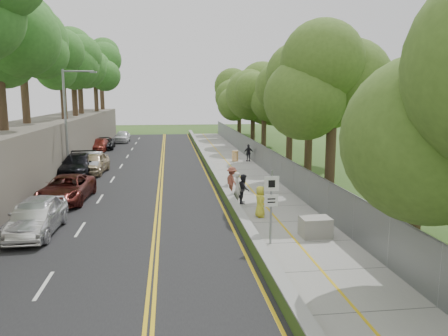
# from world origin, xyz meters

# --- Properties ---
(ground) EXTENTS (140.00, 140.00, 0.00)m
(ground) POSITION_xyz_m (0.00, 0.00, 0.00)
(ground) COLOR #33511E
(ground) RESTS_ON ground
(road) EXTENTS (11.20, 66.00, 0.04)m
(road) POSITION_xyz_m (-5.40, 15.00, 0.02)
(road) COLOR black
(road) RESTS_ON ground
(sidewalk) EXTENTS (4.20, 66.00, 0.05)m
(sidewalk) POSITION_xyz_m (2.55, 15.00, 0.03)
(sidewalk) COLOR gray
(sidewalk) RESTS_ON ground
(jersey_barrier) EXTENTS (0.42, 66.00, 0.60)m
(jersey_barrier) POSITION_xyz_m (0.25, 15.00, 0.30)
(jersey_barrier) COLOR #86E13A
(jersey_barrier) RESTS_ON ground
(rock_embankment) EXTENTS (5.00, 66.00, 4.00)m
(rock_embankment) POSITION_xyz_m (-13.50, 15.00, 2.00)
(rock_embankment) COLOR #595147
(rock_embankment) RESTS_ON ground
(chainlink_fence) EXTENTS (0.04, 66.00, 2.00)m
(chainlink_fence) POSITION_xyz_m (4.65, 15.00, 1.00)
(chainlink_fence) COLOR slate
(chainlink_fence) RESTS_ON ground
(trees_embankment) EXTENTS (6.40, 66.00, 13.00)m
(trees_embankment) POSITION_xyz_m (-13.00, 15.00, 10.50)
(trees_embankment) COLOR #3F832E
(trees_embankment) RESTS_ON rock_embankment
(trees_fenceside) EXTENTS (7.00, 66.00, 14.00)m
(trees_fenceside) POSITION_xyz_m (7.00, 15.00, 7.00)
(trees_fenceside) COLOR #517528
(trees_fenceside) RESTS_ON ground
(streetlight) EXTENTS (2.52, 0.22, 8.00)m
(streetlight) POSITION_xyz_m (-10.46, 14.00, 4.64)
(streetlight) COLOR gray
(streetlight) RESTS_ON ground
(signpost) EXTENTS (0.62, 0.09, 3.10)m
(signpost) POSITION_xyz_m (1.05, -3.02, 1.96)
(signpost) COLOR gray
(signpost) RESTS_ON sidewalk
(construction_barrel) EXTENTS (0.59, 0.59, 0.97)m
(construction_barrel) POSITION_xyz_m (3.00, 19.52, 0.53)
(construction_barrel) COLOR orange
(construction_barrel) RESTS_ON sidewalk
(concrete_block) EXTENTS (1.30, 0.98, 0.85)m
(concrete_block) POSITION_xyz_m (3.20, -2.34, 0.48)
(concrete_block) COLOR gray
(concrete_block) RESTS_ON sidewalk
(car_0) EXTENTS (2.06, 4.87, 1.64)m
(car_0) POSITION_xyz_m (-9.00, -0.32, 0.86)
(car_0) COLOR silver
(car_0) RESTS_ON road
(car_1) EXTENTS (1.61, 4.24, 1.38)m
(car_1) POSITION_xyz_m (-9.00, -0.68, 0.73)
(car_1) COLOR silver
(car_1) RESTS_ON road
(car_2) EXTENTS (2.74, 5.47, 1.49)m
(car_2) POSITION_xyz_m (-9.00, 5.61, 0.78)
(car_2) COLOR #5B1F1B
(car_2) RESTS_ON road
(car_3) EXTENTS (2.32, 5.68, 1.65)m
(car_3) POSITION_xyz_m (-10.01, 13.99, 0.86)
(car_3) COLOR black
(car_3) RESTS_ON road
(car_4) EXTENTS (2.30, 4.97, 1.65)m
(car_4) POSITION_xyz_m (-9.00, 14.76, 0.86)
(car_4) COLOR tan
(car_4) RESTS_ON road
(car_5) EXTENTS (1.89, 4.91, 1.60)m
(car_5) POSITION_xyz_m (-9.26, 15.11, 0.84)
(car_5) COLOR #AFB0B7
(car_5) RESTS_ON road
(car_6) EXTENTS (2.45, 4.87, 1.32)m
(car_6) POSITION_xyz_m (-10.32, 30.45, 0.70)
(car_6) COLOR black
(car_6) RESTS_ON road
(car_7) EXTENTS (2.08, 4.64, 1.32)m
(car_7) POSITION_xyz_m (-10.60, 28.73, 0.70)
(car_7) COLOR maroon
(car_7) RESTS_ON road
(car_8) EXTENTS (1.87, 4.45, 1.50)m
(car_8) POSITION_xyz_m (-9.00, 37.28, 0.79)
(car_8) COLOR white
(car_8) RESTS_ON road
(painter_0) EXTENTS (0.59, 0.83, 1.59)m
(painter_0) POSITION_xyz_m (1.45, 1.00, 0.84)
(painter_0) COLOR yellow
(painter_0) RESTS_ON sidewalk
(painter_1) EXTENTS (0.54, 0.72, 1.81)m
(painter_1) POSITION_xyz_m (0.75, 3.88, 0.95)
(painter_1) COLOR silver
(painter_1) RESTS_ON sidewalk
(painter_2) EXTENTS (0.78, 0.92, 1.68)m
(painter_2) POSITION_xyz_m (1.10, 3.86, 0.89)
(painter_2) COLOR black
(painter_2) RESTS_ON sidewalk
(painter_3) EXTENTS (1.01, 1.28, 1.74)m
(painter_3) POSITION_xyz_m (0.75, 6.09, 0.92)
(painter_3) COLOR brown
(painter_3) RESTS_ON sidewalk
(person_far) EXTENTS (0.96, 0.47, 1.57)m
(person_far) POSITION_xyz_m (4.20, 19.19, 0.84)
(person_far) COLOR black
(person_far) RESTS_ON sidewalk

